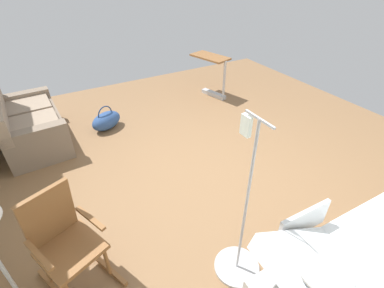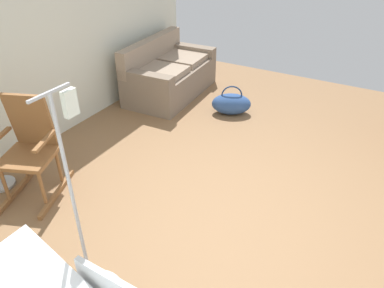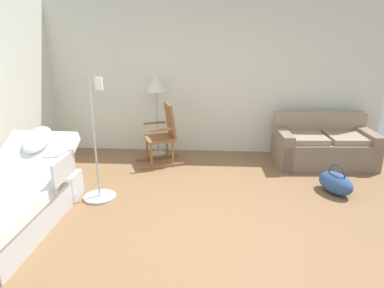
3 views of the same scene
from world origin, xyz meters
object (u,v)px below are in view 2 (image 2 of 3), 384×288
Objects in this scene: couch at (169,76)px; iv_pole at (90,273)px; rocking_chair at (30,149)px; duffel_bag at (231,104)px.

iv_pole reaches higher than couch.
rocking_chair is 2.80m from duffel_bag.
rocking_chair is 1.63× the size of duffel_bag.
couch reaches higher than duffel_bag.
iv_pole is (-0.69, -1.38, -0.25)m from rocking_chair.
iv_pole is (-3.27, -0.36, 0.10)m from duffel_bag.
duffel_bag is (-0.15, -1.15, -0.15)m from couch.
duffel_bag is at bearing -97.47° from couch.
duffel_bag is at bearing 6.36° from iv_pole.
couch is at bearing 82.53° from duffel_bag.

